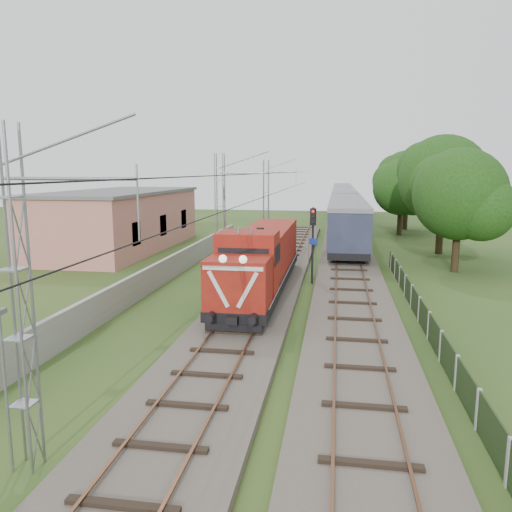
# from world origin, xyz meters

# --- Properties ---
(ground) EXTENTS (140.00, 140.00, 0.00)m
(ground) POSITION_xyz_m (0.00, 0.00, 0.00)
(ground) COLOR #294C1C
(ground) RESTS_ON ground
(track_main) EXTENTS (4.20, 70.00, 0.45)m
(track_main) POSITION_xyz_m (0.00, 7.00, 0.18)
(track_main) COLOR #6B6054
(track_main) RESTS_ON ground
(track_side) EXTENTS (4.20, 80.00, 0.45)m
(track_side) POSITION_xyz_m (5.00, 20.00, 0.18)
(track_side) COLOR #6B6054
(track_side) RESTS_ON ground
(catenary) EXTENTS (3.31, 70.00, 8.00)m
(catenary) POSITION_xyz_m (-2.95, 12.00, 4.05)
(catenary) COLOR gray
(catenary) RESTS_ON ground
(boundary_wall) EXTENTS (0.25, 40.00, 1.50)m
(boundary_wall) POSITION_xyz_m (-6.50, 12.00, 0.75)
(boundary_wall) COLOR #9E9E99
(boundary_wall) RESTS_ON ground
(station_building) EXTENTS (8.40, 20.40, 5.22)m
(station_building) POSITION_xyz_m (-15.00, 24.00, 2.63)
(station_building) COLOR #CC6E6E
(station_building) RESTS_ON ground
(fence) EXTENTS (0.12, 32.00, 1.20)m
(fence) POSITION_xyz_m (8.00, 3.00, 0.60)
(fence) COLOR black
(fence) RESTS_ON ground
(locomotive) EXTENTS (2.77, 15.82, 4.02)m
(locomotive) POSITION_xyz_m (0.00, 9.18, 2.10)
(locomotive) COLOR black
(locomotive) RESTS_ON ground
(coach_rake) EXTENTS (3.20, 71.28, 3.70)m
(coach_rake) POSITION_xyz_m (5.00, 53.04, 2.63)
(coach_rake) COLOR black
(coach_rake) RESTS_ON ground
(signal_post) EXTENTS (0.51, 0.41, 4.76)m
(signal_post) POSITION_xyz_m (2.66, 12.67, 3.27)
(signal_post) COLOR black
(signal_post) RESTS_ON ground
(tree_a) EXTENTS (6.57, 6.26, 8.52)m
(tree_a) POSITION_xyz_m (12.35, 17.92, 5.31)
(tree_a) COLOR #352815
(tree_a) RESTS_ON ground
(tree_b) EXTENTS (7.64, 7.28, 9.91)m
(tree_b) POSITION_xyz_m (12.79, 25.82, 6.18)
(tree_b) COLOR #352815
(tree_b) RESTS_ON ground
(tree_c) EXTENTS (6.35, 6.04, 8.23)m
(tree_c) POSITION_xyz_m (10.92, 37.92, 5.13)
(tree_c) COLOR #352815
(tree_c) RESTS_ON ground
(tree_d) EXTENTS (7.19, 6.85, 9.32)m
(tree_d) POSITION_xyz_m (12.25, 43.70, 5.82)
(tree_d) COLOR #352815
(tree_d) RESTS_ON ground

